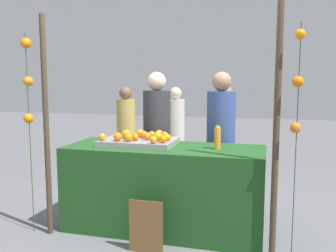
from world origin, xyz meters
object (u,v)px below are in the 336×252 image
orange_0 (144,134)px  chalkboard_sign (146,227)px  vendor_left (157,145)px  vendor_right (221,148)px  orange_1 (158,134)px  stall_counter (164,188)px  juice_bottle (217,138)px

orange_0 → chalkboard_sign: (0.27, -0.71, -0.75)m
chalkboard_sign → vendor_left: (-0.28, 1.25, 0.54)m
orange_0 → vendor_right: (0.78, 0.55, -0.21)m
chalkboard_sign → orange_1: bearing=98.2°
stall_counter → vendor_right: 0.92m
orange_0 → juice_bottle: 0.84m
juice_bottle → vendor_left: bearing=142.1°
juice_bottle → vendor_right: size_ratio=0.14×
orange_0 → stall_counter: bearing=-25.4°
stall_counter → orange_0: (-0.27, 0.13, 0.55)m
orange_1 → juice_bottle: (0.67, -0.15, 0.01)m
orange_1 → chalkboard_sign: size_ratio=0.16×
orange_1 → vendor_left: bearing=108.7°
stall_counter → orange_1: size_ratio=25.06×
orange_1 → vendor_right: (0.62, 0.52, -0.21)m
stall_counter → juice_bottle: juice_bottle is taller
juice_bottle → vendor_left: size_ratio=0.14×
vendor_left → orange_0: bearing=-88.6°
stall_counter → orange_0: bearing=154.6°
orange_0 → orange_1: bearing=11.2°
vendor_left → juice_bottle: bearing=-37.9°
chalkboard_sign → vendor_right: bearing=68.0°
stall_counter → vendor_right: size_ratio=1.23×
vendor_right → stall_counter: bearing=-126.4°
juice_bottle → vendor_right: (-0.05, 0.67, -0.22)m
orange_0 → vendor_left: bearing=91.4°
vendor_right → juice_bottle: bearing=-85.7°
orange_1 → juice_bottle: juice_bottle is taller
orange_1 → juice_bottle: 0.69m
orange_1 → vendor_left: 0.58m
vendor_left → chalkboard_sign: bearing=-77.5°
juice_bottle → vendor_right: vendor_right is taller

